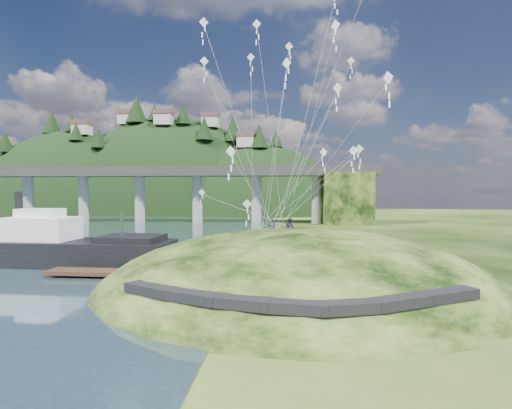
{
  "coord_description": "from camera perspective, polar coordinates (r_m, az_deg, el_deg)",
  "views": [
    {
      "loc": [
        7.09,
        -32.78,
        8.3
      ],
      "look_at": [
        4.0,
        6.0,
        7.0
      ],
      "focal_mm": 28.0,
      "sensor_mm": 36.0,
      "label": 1
    }
  ],
  "objects": [
    {
      "name": "wooden_dock",
      "position": [
        40.84,
        -18.35,
        -9.23
      ],
      "size": [
        15.04,
        2.65,
        1.07
      ],
      "color": "#341E15",
      "rests_on": "ground"
    },
    {
      "name": "far_ridge",
      "position": [
        163.78,
        -13.52,
        -3.66
      ],
      "size": [
        153.0,
        70.0,
        94.5
      ],
      "color": "black",
      "rests_on": "ground"
    },
    {
      "name": "grass_hill",
      "position": [
        36.14,
        6.0,
        -13.83
      ],
      "size": [
        36.0,
        32.0,
        13.0
      ],
      "color": "black",
      "rests_on": "ground"
    },
    {
      "name": "work_barge",
      "position": [
        49.93,
        -25.72,
        -5.45
      ],
      "size": [
        23.84,
        7.42,
        8.26
      ],
      "color": "black",
      "rests_on": "ground"
    },
    {
      "name": "kite_flyers",
      "position": [
        36.39,
        4.05,
        -1.93
      ],
      "size": [
        2.51,
        1.11,
        1.89
      ],
      "color": "#292A36",
      "rests_on": "ground"
    },
    {
      "name": "footpath",
      "position": [
        23.86,
        5.43,
        -13.19
      ],
      "size": [
        22.29,
        5.84,
        0.83
      ],
      "color": "black",
      "rests_on": "ground"
    },
    {
      "name": "bridge",
      "position": [
        108.18,
        -13.53,
        2.6
      ],
      "size": [
        160.0,
        11.0,
        15.0
      ],
      "color": "#2D2B2B",
      "rests_on": "ground"
    },
    {
      "name": "kite_swarm",
      "position": [
        35.66,
        5.8,
        15.58
      ],
      "size": [
        17.42,
        18.15,
        21.69
      ],
      "color": "white",
      "rests_on": "ground"
    },
    {
      "name": "ground",
      "position": [
        34.55,
        -7.59,
        -12.0
      ],
      "size": [
        320.0,
        320.0,
        0.0
      ],
      "primitive_type": "plane",
      "color": "black",
      "rests_on": "ground"
    }
  ]
}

